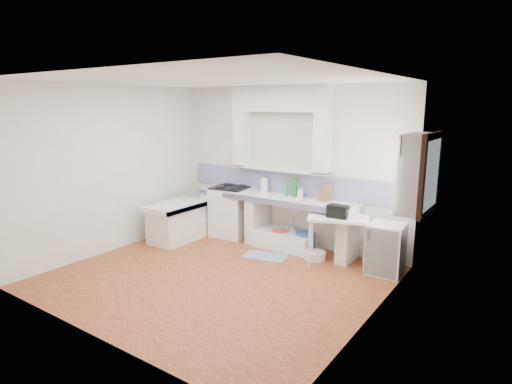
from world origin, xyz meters
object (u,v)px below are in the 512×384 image
Objects in this scene: stove at (231,212)px; sink at (285,240)px; side_table at (338,241)px; fridge at (386,249)px.

sink is (1.22, -0.03, -0.34)m from stove.
side_table is 1.22× the size of fridge.
fridge is (3.04, -0.17, -0.08)m from stove.
side_table is (1.08, -0.23, 0.26)m from sink.
side_table is (2.30, -0.26, -0.08)m from stove.
stove is 1.22× the size of fridge.
side_table is 0.74m from fridge.
fridge is (0.74, 0.08, -0.01)m from side_table.
sink is at bearing 172.37° from fridge.
stove reaches higher than fridge.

